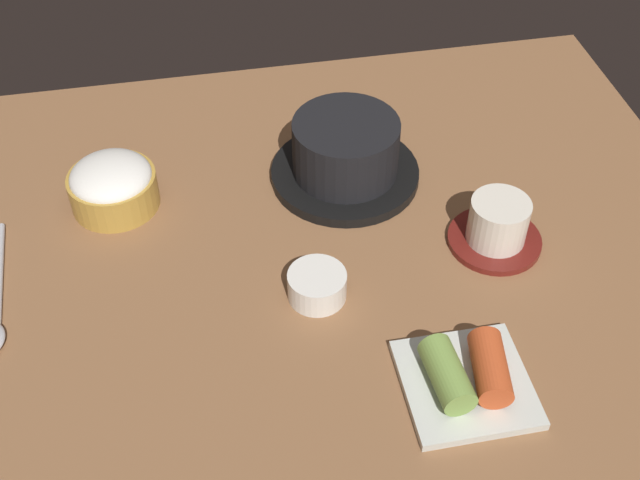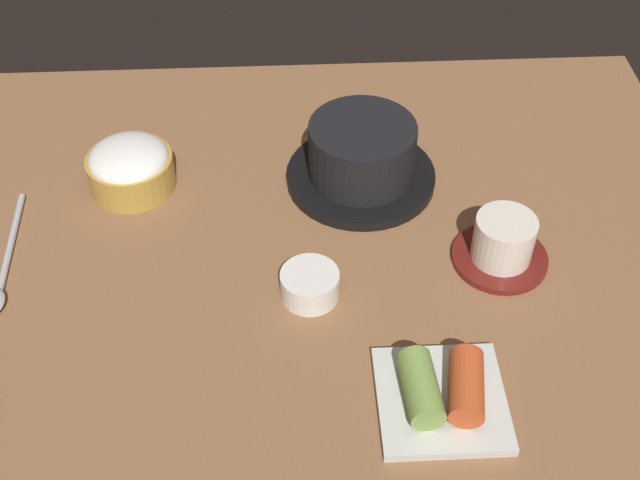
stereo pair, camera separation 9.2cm
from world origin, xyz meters
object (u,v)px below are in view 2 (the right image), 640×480
at_px(kimchi_plate, 442,393).
at_px(stone_pot, 362,156).
at_px(tea_cup_with_saucer, 503,243).
at_px(banchan_cup_center, 310,284).
at_px(rice_bowl, 130,166).

bearing_deg(kimchi_plate, stone_pot, 98.50).
height_order(tea_cup_with_saucer, banchan_cup_center, tea_cup_with_saucer).
height_order(banchan_cup_center, kimchi_plate, kimchi_plate).
bearing_deg(tea_cup_with_saucer, stone_pot, 134.93).
distance_m(rice_bowl, banchan_cup_center, 0.29).
bearing_deg(banchan_cup_center, rice_bowl, 137.77).
height_order(stone_pot, tea_cup_with_saucer, stone_pot).
relative_size(stone_pot, rice_bowl, 1.76).
bearing_deg(stone_pot, kimchi_plate, -81.50).
bearing_deg(stone_pot, banchan_cup_center, -110.88).
distance_m(stone_pot, kimchi_plate, 0.34).
distance_m(stone_pot, rice_bowl, 0.28).
distance_m(banchan_cup_center, kimchi_plate, 0.19).
distance_m(rice_bowl, tea_cup_with_saucer, 0.46).
bearing_deg(kimchi_plate, rice_bowl, 134.55).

